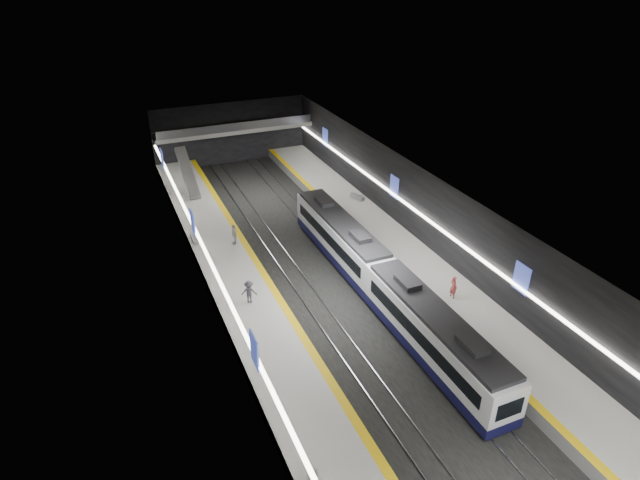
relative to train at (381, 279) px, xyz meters
name	(u,v)px	position (x,y,z in m)	size (l,w,h in m)	color
ground	(346,302)	(-2.50, 1.01, -2.20)	(70.00, 70.00, 0.00)	black
ceiling	(349,213)	(-2.50, 1.01, 5.80)	(20.00, 70.00, 0.04)	beige
wall_left	(221,288)	(-12.50, 1.01, 1.80)	(0.04, 70.00, 8.00)	black
wall_right	(455,235)	(7.50, 1.01, 1.80)	(0.04, 70.00, 8.00)	black
wall_back	(231,133)	(-2.50, 36.01, 1.80)	(20.00, 0.04, 8.00)	black
platform_left	(257,319)	(-10.00, 1.01, -1.70)	(5.00, 70.00, 1.00)	slate
tile_surface_left	(257,314)	(-10.00, 1.01, -1.19)	(5.00, 70.00, 0.02)	#B8B8B2
tactile_strip_left	(284,307)	(-7.80, 1.01, -1.18)	(0.60, 70.00, 0.02)	yellow
platform_right	(425,277)	(5.00, 1.01, -1.70)	(5.00, 70.00, 1.00)	slate
tile_surface_right	(426,272)	(5.00, 1.01, -1.19)	(5.00, 70.00, 0.02)	#B8B8B2
tactile_strip_right	(404,277)	(2.80, 1.01, -1.18)	(0.60, 70.00, 0.02)	yellow
rails	(346,301)	(-2.50, 1.01, -2.14)	(6.52, 70.00, 0.12)	gray
train	(381,279)	(0.00, 0.00, 0.00)	(2.69, 30.04, 3.60)	#0F0F39
ad_posters	(342,248)	(-2.50, 2.01, 2.30)	(19.94, 53.50, 2.20)	#4051C1
cove_light_left	(224,290)	(-12.30, 1.01, 1.60)	(0.25, 68.60, 0.12)	white
cove_light_right	(452,238)	(7.30, 1.01, 1.60)	(0.25, 68.60, 0.12)	white
mezzanine_bridge	(234,129)	(-2.50, 33.93, 2.84)	(20.00, 3.00, 1.50)	gray
escalator	(187,173)	(-10.00, 27.01, 0.70)	(1.20, 8.00, 0.60)	#99999E
bench_left_far	(194,239)	(-12.00, 14.23, -0.99)	(0.46, 1.66, 0.41)	#99999E
bench_right_far	(357,197)	(6.37, 16.76, -0.97)	(0.50, 1.81, 0.44)	#99999E
passenger_right_a	(453,287)	(4.82, -2.98, -0.25)	(0.69, 0.45, 1.89)	#AF4341
passenger_left_a	(234,234)	(-8.65, 12.20, -0.21)	(1.16, 0.48, 1.97)	beige
passenger_left_b	(249,292)	(-10.05, 2.66, -0.25)	(1.22, 0.70, 1.89)	#3F3E46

